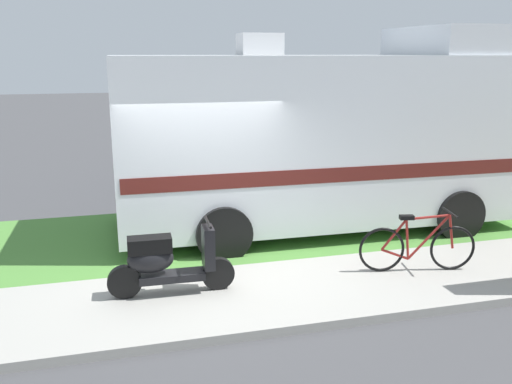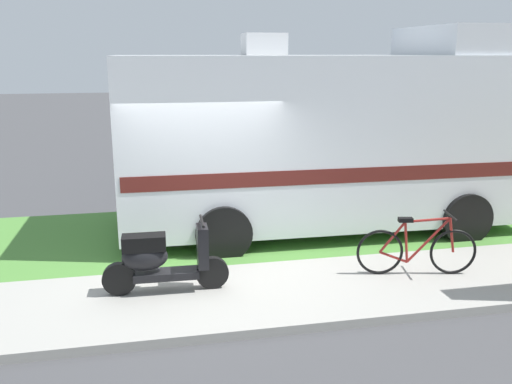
{
  "view_description": "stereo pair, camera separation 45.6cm",
  "coord_description": "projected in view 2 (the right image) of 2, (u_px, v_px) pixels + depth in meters",
  "views": [
    {
      "loc": [
        -1.24,
        -7.65,
        3.2
      ],
      "look_at": [
        0.85,
        0.3,
        1.1
      ],
      "focal_mm": 38.27,
      "sensor_mm": 36.0,
      "label": 1
    },
    {
      "loc": [
        -0.8,
        -7.76,
        3.2
      ],
      "look_at": [
        0.85,
        0.3,
        1.1
      ],
      "focal_mm": 38.27,
      "sensor_mm": 36.0,
      "label": 2
    }
  ],
  "objects": [
    {
      "name": "bicycle",
      "position": [
        417.0,
        249.0,
        7.74
      ],
      "size": [
        1.69,
        0.52,
        0.89
      ],
      "color": "black",
      "rests_on": "ground"
    },
    {
      "name": "scooter",
      "position": [
        161.0,
        259.0,
        7.15
      ],
      "size": [
        1.66,
        0.5,
        0.97
      ],
      "color": "black",
      "rests_on": "ground"
    },
    {
      "name": "sidewalk",
      "position": [
        216.0,
        299.0,
        7.16
      ],
      "size": [
        24.0,
        2.0,
        0.12
      ],
      "color": "#9E9B93",
      "rests_on": "ground"
    },
    {
      "name": "pickup_truck_near",
      "position": [
        274.0,
        142.0,
        14.35
      ],
      "size": [
        5.52,
        2.33,
        1.74
      ],
      "color": "#1E478C",
      "rests_on": "ground"
    },
    {
      "name": "grass_strip",
      "position": [
        196.0,
        236.0,
        9.73
      ],
      "size": [
        24.0,
        3.4,
        0.08
      ],
      "color": "#4C8438",
      "rests_on": "ground"
    },
    {
      "name": "motorhome_rv",
      "position": [
        328.0,
        136.0,
        9.82
      ],
      "size": [
        7.19,
        2.8,
        3.66
      ],
      "color": "silver",
      "rests_on": "ground"
    },
    {
      "name": "ground_plane",
      "position": [
        206.0,
        269.0,
        8.31
      ],
      "size": [
        80.0,
        80.0,
        0.0
      ],
      "primitive_type": "plane",
      "color": "#424244"
    }
  ]
}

